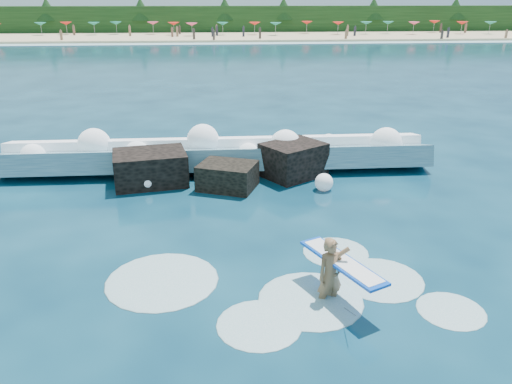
# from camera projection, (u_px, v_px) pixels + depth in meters

# --- Properties ---
(ground) EXTENTS (200.00, 200.00, 0.00)m
(ground) POSITION_uv_depth(u_px,v_px,m) (208.00, 259.00, 14.01)
(ground) COLOR #072639
(ground) RESTS_ON ground
(beach) EXTENTS (140.00, 20.00, 0.40)m
(beach) POSITION_uv_depth(u_px,v_px,m) (214.00, 37.00, 86.25)
(beach) COLOR tan
(beach) RESTS_ON ground
(wet_band) EXTENTS (140.00, 5.00, 0.08)m
(wet_band) POSITION_uv_depth(u_px,v_px,m) (214.00, 43.00, 76.11)
(wet_band) COLOR silver
(wet_band) RESTS_ON ground
(treeline) EXTENTS (140.00, 4.00, 5.00)m
(treeline) POSITION_uv_depth(u_px,v_px,m) (213.00, 20.00, 94.67)
(treeline) COLOR black
(treeline) RESTS_ON ground
(breaking_wave) EXTENTS (17.76, 2.78, 1.53)m
(breaking_wave) POSITION_uv_depth(u_px,v_px,m) (218.00, 156.00, 21.25)
(breaking_wave) COLOR #346982
(breaking_wave) RESTS_ON ground
(rock_cluster) EXTENTS (8.71, 3.72, 1.61)m
(rock_cluster) POSITION_uv_depth(u_px,v_px,m) (218.00, 169.00, 19.72)
(rock_cluster) COLOR black
(rock_cluster) RESTS_ON ground
(surfer_with_board) EXTENTS (1.68, 3.04, 1.95)m
(surfer_with_board) POSITION_uv_depth(u_px,v_px,m) (333.00, 273.00, 11.95)
(surfer_with_board) COLOR #896140
(surfer_with_board) RESTS_ON ground
(wave_spray) EXTENTS (15.74, 4.31, 1.88)m
(wave_spray) POSITION_uv_depth(u_px,v_px,m) (223.00, 148.00, 20.96)
(wave_spray) COLOR white
(wave_spray) RESTS_ON ground
(surf_foam) EXTENTS (9.19, 5.15, 0.15)m
(surf_foam) POSITION_uv_depth(u_px,v_px,m) (274.00, 287.00, 12.67)
(surf_foam) COLOR silver
(surf_foam) RESTS_ON ground
(beach_umbrellas) EXTENTS (111.72, 6.94, 0.50)m
(beach_umbrellas) POSITION_uv_depth(u_px,v_px,m) (214.00, 24.00, 87.38)
(beach_umbrellas) COLOR #E34267
(beach_umbrellas) RESTS_ON ground
(beachgoers) EXTENTS (102.97, 13.43, 1.93)m
(beachgoers) POSITION_uv_depth(u_px,v_px,m) (224.00, 33.00, 82.78)
(beachgoers) COLOR #3F332D
(beachgoers) RESTS_ON ground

